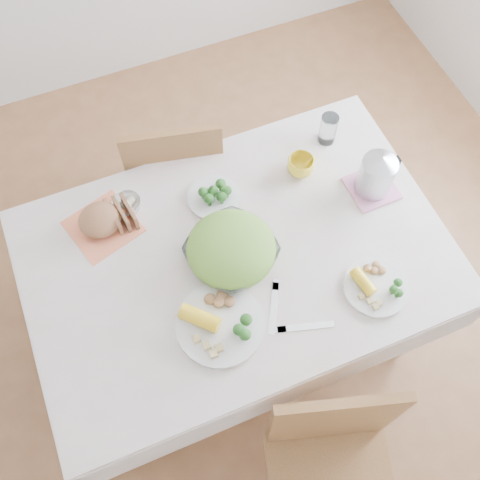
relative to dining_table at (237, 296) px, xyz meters
name	(u,v)px	position (x,y,z in m)	size (l,w,h in m)	color
floor	(238,326)	(0.00, 0.00, -0.38)	(3.60, 3.60, 0.00)	brown
dining_table	(237,296)	(0.00, 0.00, 0.00)	(1.40, 0.90, 0.75)	brown
tablecloth	(237,255)	(0.00, 0.00, 0.38)	(1.50, 1.00, 0.01)	beige
chair_far	(176,164)	(-0.03, 0.67, 0.09)	(0.41, 0.41, 0.91)	brown
salad_bowl	(231,253)	(-0.02, 0.00, 0.42)	(0.30, 0.30, 0.07)	white
dinner_plate_left	(220,325)	(-0.15, -0.23, 0.40)	(0.30, 0.30, 0.02)	white
dinner_plate_right	(376,287)	(0.39, -0.30, 0.40)	(0.23, 0.23, 0.02)	white
broccoli_plate	(214,198)	(0.01, 0.25, 0.40)	(0.20, 0.20, 0.02)	beige
napkin	(103,227)	(-0.41, 0.29, 0.39)	(0.23, 0.23, 0.00)	#EB7950
bread_loaf	(100,219)	(-0.41, 0.29, 0.45)	(0.16, 0.15, 0.09)	brown
fruit_bowl	(127,204)	(-0.30, 0.34, 0.40)	(0.11, 0.11, 0.03)	white
yellow_mug	(301,166)	(0.36, 0.24, 0.43)	(0.10, 0.10, 0.08)	yellow
glass_tumbler	(328,129)	(0.52, 0.34, 0.45)	(0.07, 0.07, 0.13)	white
pink_tray	(371,188)	(0.58, 0.06, 0.40)	(0.17, 0.17, 0.01)	pink
electric_kettle	(378,171)	(0.58, 0.06, 0.51)	(0.13, 0.13, 0.18)	#B2B5BA
fork_left	(229,295)	(-0.08, -0.14, 0.39)	(0.03, 0.22, 0.00)	silver
fork_right	(274,308)	(0.04, -0.24, 0.39)	(0.02, 0.19, 0.00)	silver
knife	(306,327)	(0.11, -0.34, 0.39)	(0.02, 0.19, 0.00)	silver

